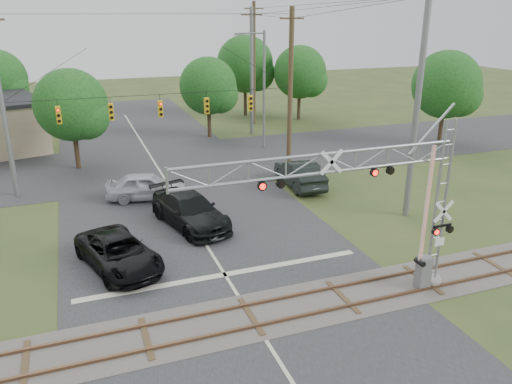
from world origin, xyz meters
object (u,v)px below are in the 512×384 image
object	(u,v)px
streetlight	(262,85)
car_dark	(190,210)
sedan_silver	(147,186)
traffic_signal_span	(174,98)
crossing_gantry	(372,196)
pickup_black	(119,253)

from	to	relation	value
streetlight	car_dark	bearing A→B (deg)	-124.19
sedan_silver	traffic_signal_span	bearing A→B (deg)	-25.78
crossing_gantry	car_dark	world-z (taller)	crossing_gantry
crossing_gantry	pickup_black	size ratio (longest dim) A/B	2.11
car_dark	sedan_silver	distance (m)	5.24
crossing_gantry	traffic_signal_span	bearing A→B (deg)	101.74
traffic_signal_span	streetlight	xyz separation A→B (m)	(8.51, 5.66, -0.18)
sedan_silver	streetlight	bearing A→B (deg)	-39.03
traffic_signal_span	pickup_black	size ratio (longest dim) A/B	3.52
crossing_gantry	streetlight	size ratio (longest dim) A/B	1.19
crossing_gantry	sedan_silver	world-z (taller)	crossing_gantry
crossing_gantry	traffic_signal_span	xyz separation A→B (m)	(-3.82, 18.36, 1.14)
car_dark	sedan_silver	world-z (taller)	car_dark
crossing_gantry	streetlight	world-z (taller)	streetlight
pickup_black	car_dark	distance (m)	5.55
sedan_silver	car_dark	bearing A→B (deg)	-150.78
car_dark	traffic_signal_span	bearing A→B (deg)	67.70
traffic_signal_span	car_dark	world-z (taller)	traffic_signal_span
traffic_signal_span	pickup_black	xyz separation A→B (m)	(-5.26, -12.15, -4.87)
crossing_gantry	sedan_silver	xyz separation A→B (m)	(-6.49, 14.88, -3.65)
crossing_gantry	pickup_black	distance (m)	11.62
sedan_silver	streetlight	distance (m)	15.16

